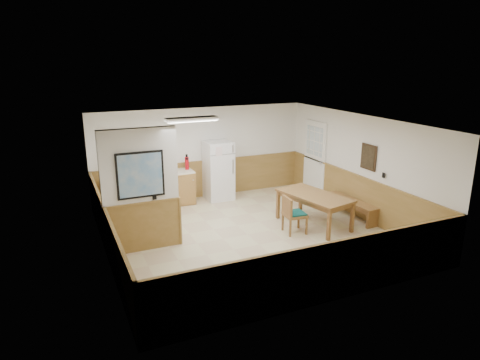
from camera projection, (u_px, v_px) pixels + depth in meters
name	position (u px, v px, depth m)	size (l,w,h in m)	color
ground	(248.00, 235.00, 9.49)	(6.00, 6.00, 0.00)	beige
ceiling	(248.00, 122.00, 8.80)	(6.00, 6.00, 0.02)	white
back_wall	(202.00, 153.00, 11.78)	(6.00, 0.02, 2.50)	white
right_wall	(360.00, 167.00, 10.32)	(0.02, 6.00, 2.50)	white
left_wall	(102.00, 199.00, 7.97)	(0.02, 6.00, 2.50)	white
wainscot_back	(203.00, 179.00, 11.97)	(6.00, 0.04, 1.00)	#A47C41
wainscot_right	(357.00, 196.00, 10.52)	(0.04, 6.00, 1.00)	#A47C41
wainscot_left	(107.00, 236.00, 8.19)	(0.04, 6.00, 1.00)	#A47C41
partition_wall	(141.00, 192.00, 8.44)	(1.50, 0.20, 2.50)	white
kitchen_counter	(163.00, 189.00, 11.25)	(2.20, 0.61, 1.00)	#AA733C
exterior_door	(315.00, 158.00, 12.03)	(0.07, 1.02, 2.15)	white
kitchen_window	(124.00, 149.00, 10.86)	(0.80, 0.04, 1.00)	white
wall_painting	(368.00, 157.00, 9.96)	(0.04, 0.50, 0.60)	#342314
fluorescent_fixture	(192.00, 119.00, 9.65)	(1.20, 0.30, 0.09)	white
refrigerator	(218.00, 170.00, 11.71)	(0.72, 0.72, 1.61)	white
dining_table	(314.00, 198.00, 9.86)	(1.24, 1.90, 0.75)	olive
dining_bench	(351.00, 204.00, 10.43)	(0.43, 1.61, 0.45)	olive
dining_chair	(291.00, 212.00, 9.45)	(0.67, 0.50, 0.85)	olive
fire_extinguisher	(187.00, 163.00, 11.39)	(0.12, 0.12, 0.42)	red
soap_bottle	(127.00, 172.00, 10.76)	(0.08, 0.08, 0.24)	#17803A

